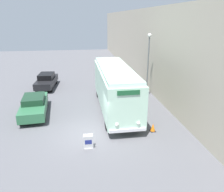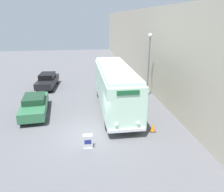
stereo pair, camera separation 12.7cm
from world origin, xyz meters
name	(u,v)px [view 1 (the left image)]	position (x,y,z in m)	size (l,w,h in m)	color
ground_plane	(89,135)	(0.00, 0.00, 0.00)	(80.00, 80.00, 0.00)	#56565B
building_wall_right	(147,49)	(6.72, 10.00, 4.02)	(0.30, 60.00, 8.04)	#B2A893
vintage_bus	(115,86)	(2.31, 3.81, 1.97)	(2.43, 9.48, 3.52)	black
sign_board	(88,142)	(-0.12, -1.54, 0.42)	(0.55, 0.33, 0.86)	gray
streetlamp	(148,56)	(5.82, 6.51, 3.83)	(0.36, 0.36, 5.83)	#595E60
parked_car_near	(34,105)	(-3.99, 3.86, 0.75)	(2.13, 4.88, 1.45)	black
parked_car_mid	(47,81)	(-3.92, 10.81, 0.78)	(2.06, 4.54, 1.52)	black
traffic_cone	(153,127)	(4.19, -0.17, 0.27)	(0.36, 0.36, 0.55)	black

